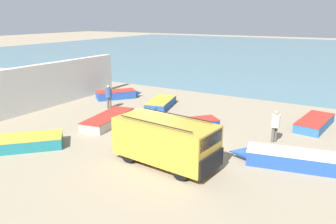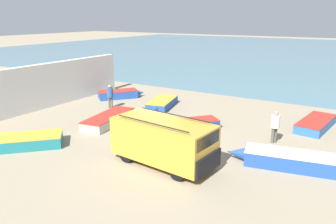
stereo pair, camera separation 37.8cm
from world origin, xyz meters
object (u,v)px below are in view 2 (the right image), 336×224
(fishing_rowboat_4, at_px, (110,118))
(fishing_rowboat_6, at_px, (286,159))
(fishing_rowboat_3, at_px, (188,124))
(fisherman_0, at_px, (275,124))
(fisherman_1, at_px, (110,94))
(fishing_rowboat_2, at_px, (26,141))
(parked_van, at_px, (164,141))
(fishing_rowboat_1, at_px, (317,123))
(fishing_rowboat_5, at_px, (120,94))
(fishing_rowboat_0, at_px, (162,104))

(fishing_rowboat_4, xyz_separation_m, fishing_rowboat_6, (10.83, -0.69, 0.06))
(fishing_rowboat_3, bearing_deg, fishing_rowboat_6, 110.72)
(fisherman_0, bearing_deg, fishing_rowboat_4, 45.35)
(fisherman_1, bearing_deg, fishing_rowboat_3, -135.98)
(fishing_rowboat_2, xyz_separation_m, fisherman_0, (10.67, 7.21, 0.75))
(parked_van, bearing_deg, fishing_rowboat_4, 157.22)
(fishing_rowboat_6, relative_size, fisherman_0, 2.80)
(fishing_rowboat_1, relative_size, fishing_rowboat_5, 1.32)
(fishing_rowboat_2, relative_size, fishing_rowboat_3, 1.01)
(parked_van, height_order, fishing_rowboat_6, parked_van)
(fisherman_1, bearing_deg, fishing_rowboat_6, -141.92)
(fishing_rowboat_5, relative_size, fisherman_1, 2.04)
(fishing_rowboat_1, bearing_deg, fishing_rowboat_2, 139.77)
(fishing_rowboat_0, xyz_separation_m, fishing_rowboat_1, (10.37, 1.02, -0.00))
(fishing_rowboat_0, distance_m, fishing_rowboat_5, 4.52)
(parked_van, xyz_separation_m, fishing_rowboat_3, (-1.35, 4.88, -0.87))
(fishing_rowboat_3, distance_m, fishing_rowboat_4, 4.96)
(parked_van, bearing_deg, fisherman_1, 150.28)
(fishing_rowboat_2, distance_m, fisherman_1, 8.02)
(fishing_rowboat_1, xyz_separation_m, fisherman_0, (-1.54, -3.83, 0.77))
(fishing_rowboat_2, bearing_deg, fishing_rowboat_0, -145.88)
(fishing_rowboat_5, xyz_separation_m, fisherman_1, (1.43, -2.75, 0.71))
(fisherman_1, bearing_deg, parked_van, -163.09)
(fishing_rowboat_4, relative_size, fishing_rowboat_6, 1.04)
(fishing_rowboat_0, distance_m, fishing_rowboat_1, 10.42)
(fishing_rowboat_4, height_order, fisherman_1, fisherman_1)
(fishing_rowboat_2, distance_m, fishing_rowboat_6, 12.73)
(fishing_rowboat_6, bearing_deg, fishing_rowboat_5, -33.83)
(parked_van, bearing_deg, fishing_rowboat_1, 66.08)
(fishing_rowboat_2, xyz_separation_m, fisherman_1, (-1.22, 7.89, 0.73))
(fishing_rowboat_3, xyz_separation_m, fisherman_1, (-6.95, 1.00, 0.78))
(fishing_rowboat_6, relative_size, fisherman_1, 2.84)
(fishing_rowboat_1, bearing_deg, parked_van, 158.09)
(fishing_rowboat_1, bearing_deg, fishing_rowboat_5, 99.20)
(fishing_rowboat_0, xyz_separation_m, fishing_rowboat_2, (-1.84, -10.03, 0.02))
(fishing_rowboat_2, bearing_deg, fishing_rowboat_3, -175.27)
(fishing_rowboat_0, bearing_deg, fishing_rowboat_3, 36.93)
(fishing_rowboat_3, distance_m, fisherman_0, 5.01)
(fishing_rowboat_4, xyz_separation_m, fisherman_0, (9.62, 1.94, 0.77))
(fishing_rowboat_0, xyz_separation_m, fishing_rowboat_6, (10.04, -5.44, 0.07))
(fishing_rowboat_6, bearing_deg, fishing_rowboat_3, -31.75)
(fisherman_1, bearing_deg, fisherman_0, -131.03)
(fishing_rowboat_4, relative_size, fisherman_1, 2.95)
(fishing_rowboat_2, distance_m, fishing_rowboat_5, 10.96)
(fishing_rowboat_3, relative_size, fisherman_0, 2.06)
(parked_van, relative_size, fishing_rowboat_6, 1.00)
(fishing_rowboat_6, xyz_separation_m, fisherman_1, (-13.09, 3.31, 0.69))
(fishing_rowboat_3, xyz_separation_m, fishing_rowboat_5, (-8.38, 3.75, 0.07))
(fishing_rowboat_3, bearing_deg, fishing_rowboat_1, 163.95)
(parked_van, relative_size, fishing_rowboat_4, 0.96)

